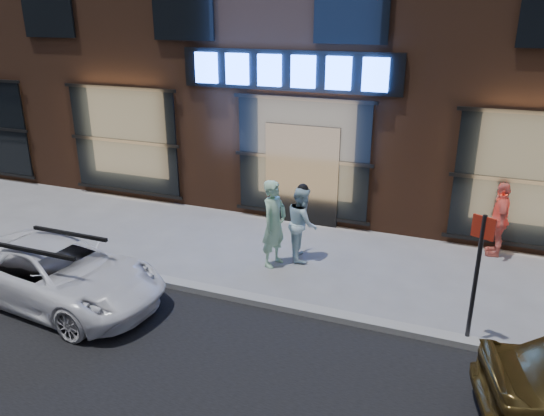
{
  "coord_description": "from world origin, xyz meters",
  "views": [
    {
      "loc": [
        3.7,
        -7.55,
        4.87
      ],
      "look_at": [
        0.15,
        1.6,
        1.2
      ],
      "focal_mm": 35.0,
      "sensor_mm": 36.0,
      "label": 1
    }
  ],
  "objects_px": {
    "man_cap": "(302,223)",
    "sign_post": "(477,268)",
    "passerby": "(499,219)",
    "white_suv": "(58,273)",
    "man_bowtie": "(274,224)"
  },
  "relations": [
    {
      "from": "man_cap",
      "to": "white_suv",
      "type": "bearing_deg",
      "value": 108.68
    },
    {
      "from": "man_bowtie",
      "to": "sign_post",
      "type": "distance_m",
      "value": 4.07
    },
    {
      "from": "man_bowtie",
      "to": "white_suv",
      "type": "xyz_separation_m",
      "value": [
        -3.0,
        -2.74,
        -0.35
      ]
    },
    {
      "from": "man_cap",
      "to": "sign_post",
      "type": "height_order",
      "value": "sign_post"
    },
    {
      "from": "man_cap",
      "to": "sign_post",
      "type": "xyz_separation_m",
      "value": [
        3.36,
        -1.96,
        0.51
      ]
    },
    {
      "from": "sign_post",
      "to": "man_cap",
      "type": "bearing_deg",
      "value": 173.77
    },
    {
      "from": "passerby",
      "to": "white_suv",
      "type": "height_order",
      "value": "passerby"
    },
    {
      "from": "man_bowtie",
      "to": "passerby",
      "type": "xyz_separation_m",
      "value": [
        4.2,
        2.15,
        -0.1
      ]
    },
    {
      "from": "white_suv",
      "to": "sign_post",
      "type": "bearing_deg",
      "value": -73.68
    },
    {
      "from": "man_cap",
      "to": "passerby",
      "type": "bearing_deg",
      "value": -91.17
    },
    {
      "from": "man_bowtie",
      "to": "white_suv",
      "type": "bearing_deg",
      "value": 146.54
    },
    {
      "from": "man_cap",
      "to": "white_suv",
      "type": "xyz_separation_m",
      "value": [
        -3.43,
        -3.24,
        -0.23
      ]
    },
    {
      "from": "passerby",
      "to": "white_suv",
      "type": "xyz_separation_m",
      "value": [
        -7.2,
        -4.88,
        -0.25
      ]
    },
    {
      "from": "man_cap",
      "to": "passerby",
      "type": "xyz_separation_m",
      "value": [
        3.78,
        1.64,
        0.02
      ]
    },
    {
      "from": "passerby",
      "to": "white_suv",
      "type": "bearing_deg",
      "value": -58.94
    }
  ]
}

